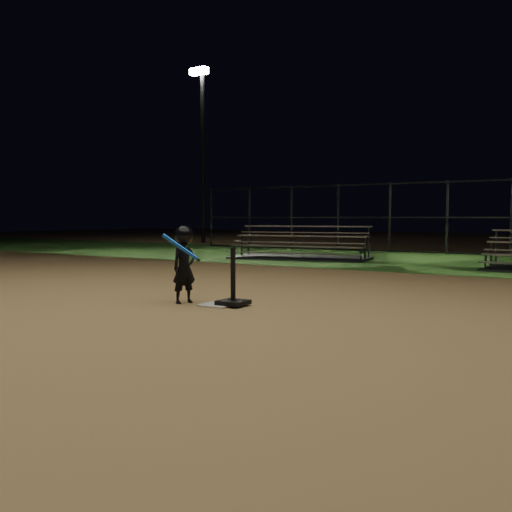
{
  "coord_description": "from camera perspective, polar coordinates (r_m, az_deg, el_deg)",
  "views": [
    {
      "loc": [
        4.67,
        -6.3,
        1.26
      ],
      "look_at": [
        0.0,
        1.0,
        0.65
      ],
      "focal_mm": 38.91,
      "sensor_mm": 36.0,
      "label": 1
    }
  ],
  "objects": [
    {
      "name": "ground",
      "position": [
        7.94,
        -3.91,
        -5.11
      ],
      "size": [
        80.0,
        80.0,
        0.0
      ],
      "primitive_type": "plane",
      "color": "#AC864E",
      "rests_on": "ground"
    },
    {
      "name": "grass_strip",
      "position": [
        17.0,
        16.58,
        -0.38
      ],
      "size": [
        60.0,
        8.0,
        0.01
      ],
      "primitive_type": "cube",
      "color": "#29561C",
      "rests_on": "ground"
    },
    {
      "name": "home_plate",
      "position": [
        7.94,
        -3.91,
        -5.02
      ],
      "size": [
        0.45,
        0.45,
        0.02
      ],
      "primitive_type": "cube",
      "color": "beige",
      "rests_on": "ground"
    },
    {
      "name": "batting_tee",
      "position": [
        7.86,
        -2.37,
        -3.94
      ],
      "size": [
        0.38,
        0.38,
        0.8
      ],
      "color": "black",
      "rests_on": "home_plate"
    },
    {
      "name": "child_batter",
      "position": [
        8.15,
        -7.4,
        -0.62
      ],
      "size": [
        0.48,
        0.54,
        1.14
      ],
      "rotation": [
        0.0,
        0.0,
        1.2
      ],
      "color": "black",
      "rests_on": "ground"
    },
    {
      "name": "bleacher_left",
      "position": [
        16.8,
        4.57,
        0.4
      ],
      "size": [
        4.36,
        2.68,
        1.0
      ],
      "rotation": [
        0.0,
        0.0,
        0.18
      ],
      "color": "#B4B4B9",
      "rests_on": "ground"
    },
    {
      "name": "backstop_fence",
      "position": [
        19.86,
        19.05,
        3.76
      ],
      "size": [
        20.08,
        0.08,
        2.5
      ],
      "color": "#38383D",
      "rests_on": "ground"
    },
    {
      "name": "light_pole_left",
      "position": [
        27.25,
        -5.58,
        11.76
      ],
      "size": [
        0.9,
        0.53,
        8.3
      ],
      "color": "#2D2D30",
      "rests_on": "ground"
    }
  ]
}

